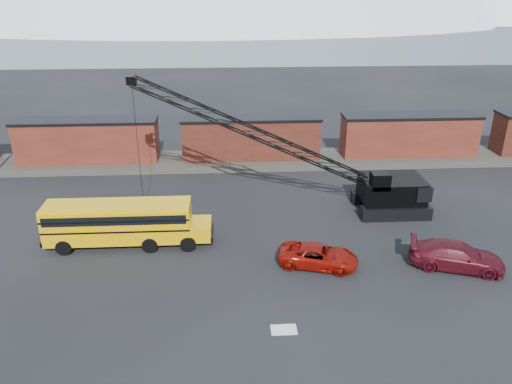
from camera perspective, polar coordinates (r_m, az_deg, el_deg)
ground at (r=31.06m, az=1.45°, el=-10.87°), size 160.00×160.00×0.00m
gravel_berm at (r=50.61m, az=-0.56°, el=3.65°), size 120.00×5.00×0.70m
boxcar_west_near at (r=51.66m, az=-18.68°, el=5.63°), size 13.70×3.10×4.17m
boxcar_mid at (r=49.84m, az=-0.57°, el=6.26°), size 13.70×3.10×4.17m
boxcar_east_near at (r=53.03m, az=17.08°, el=6.28°), size 13.70×3.10×4.17m
snow_patch at (r=27.91m, az=3.20°, el=-15.43°), size 1.40×0.90×0.02m
school_bus at (r=35.93m, az=-14.88°, el=-3.34°), size 11.65×2.65×3.19m
red_pickup at (r=33.07m, az=7.14°, el=-7.27°), size 5.60×3.66×1.43m
maroon_suv at (r=35.05m, az=21.96°, el=-6.79°), size 6.39×4.13×1.72m
crawler_crane at (r=38.29m, az=3.33°, el=5.29°), size 22.99×4.20×11.18m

